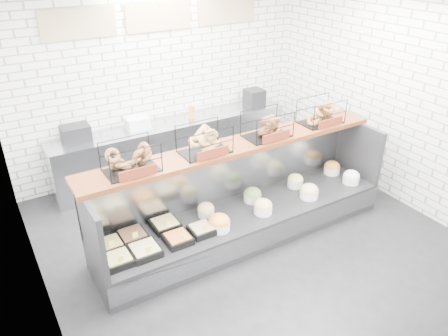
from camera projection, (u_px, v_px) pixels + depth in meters
ground at (257, 246)px, 5.66m from camera, size 5.50×5.50×0.00m
room_shell at (234, 80)px, 5.15m from camera, size 5.02×5.51×3.01m
display_case at (242, 213)px, 5.76m from camera, size 4.00×0.90×1.20m
bagel_shelf at (237, 135)px, 5.40m from camera, size 4.10×0.50×0.40m
prep_counter at (174, 146)px, 7.27m from camera, size 4.00×0.60×1.20m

